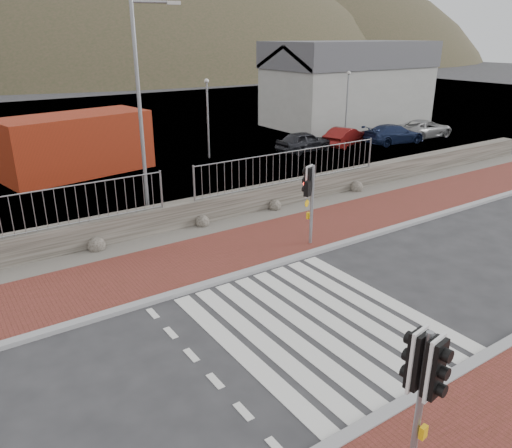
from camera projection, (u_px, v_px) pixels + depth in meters
ground at (317, 322)px, 11.54m from camera, size 220.00×220.00×0.00m
sidewalk_far at (219, 254)px, 15.01m from camera, size 40.00×3.00×0.08m
kerb_near at (424, 393)px, 9.20m from camera, size 40.00×0.25×0.12m
kerb_far at (246, 272)px, 13.84m from camera, size 40.00×0.25×0.12m
zebra_crossing at (317, 322)px, 11.54m from camera, size 4.62×5.60×0.01m
gravel_strip at (189, 234)px, 16.56m from camera, size 40.00×1.50×0.06m
stone_wall at (178, 215)px, 17.03m from camera, size 40.00×0.60×0.90m
railing at (177, 178)px, 16.42m from camera, size 18.07×0.07×1.22m
quay at (42, 135)px, 33.12m from camera, size 120.00×40.00×0.50m
harbor_building at (349, 83)px, 36.38m from camera, size 12.20×6.20×5.80m
hills_backdrop at (25, 205)px, 91.28m from camera, size 254.00×90.00×100.00m
traffic_signal_near at (424, 377)px, 6.82m from camera, size 0.40×0.28×2.57m
traffic_signal_far at (312, 189)px, 15.09m from camera, size 0.63×0.40×2.58m
streetlight at (144, 106)px, 16.00m from camera, size 1.49×0.62×7.25m
shipping_container at (76, 145)px, 23.40m from camera, size 7.10×3.98×2.79m
car_a at (304, 142)px, 28.08m from camera, size 3.49×1.51×1.17m
car_b at (345, 137)px, 29.59m from camera, size 3.59×2.21×1.12m
car_c at (394, 134)px, 30.28m from camera, size 4.14×2.10×1.15m
car_d at (424, 129)px, 32.01m from camera, size 4.12×1.91×1.14m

